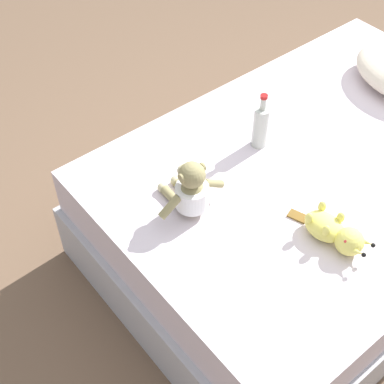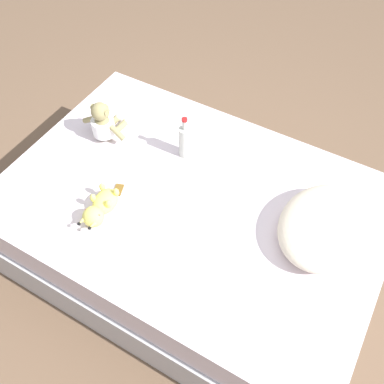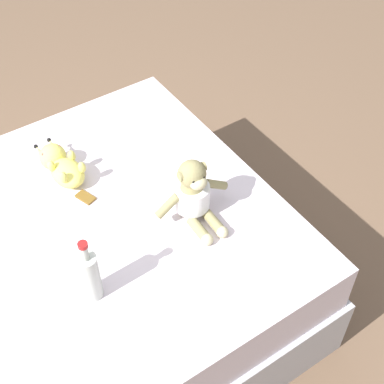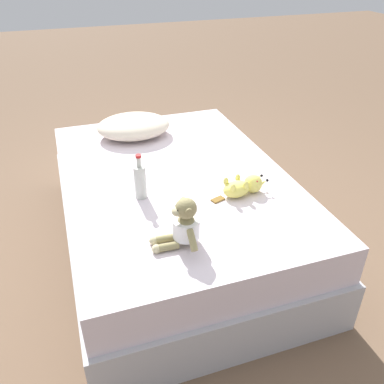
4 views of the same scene
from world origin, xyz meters
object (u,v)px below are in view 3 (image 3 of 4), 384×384
object	(u,v)px
bed	(27,311)
plush_yellow_creature	(61,166)
glass_bottle	(90,275)
plush_monkey	(194,195)

from	to	relation	value
bed	plush_yellow_creature	world-z (taller)	plush_yellow_creature
plush_yellow_creature	glass_bottle	xyz separation A→B (m)	(-0.53, 0.15, 0.05)
glass_bottle	plush_yellow_creature	bearing A→B (deg)	-15.49
bed	glass_bottle	distance (m)	0.47
plush_monkey	plush_yellow_creature	xyz separation A→B (m)	(0.43, 0.29, -0.05)
plush_monkey	glass_bottle	distance (m)	0.45
bed	glass_bottle	size ratio (longest dim) A/B	7.60
plush_yellow_creature	glass_bottle	bearing A→B (deg)	164.51
bed	plush_yellow_creature	xyz separation A→B (m)	(0.29, -0.33, 0.31)
glass_bottle	plush_monkey	bearing A→B (deg)	-77.42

